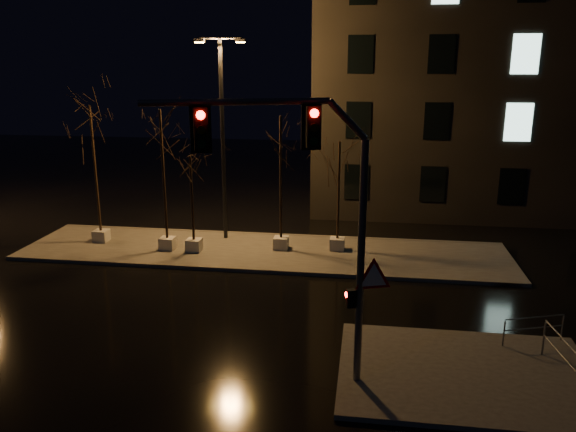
# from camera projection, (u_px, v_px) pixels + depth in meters

# --- Properties ---
(ground) EXTENTS (90.00, 90.00, 0.00)m
(ground) POSITION_uv_depth(u_px,v_px,m) (232.00, 308.00, 19.85)
(ground) COLOR black
(ground) RESTS_ON ground
(median) EXTENTS (22.00, 5.00, 0.15)m
(median) POSITION_uv_depth(u_px,v_px,m) (263.00, 251.00, 25.56)
(median) COLOR #45433E
(median) RESTS_ON ground
(sidewalk_corner) EXTENTS (7.00, 5.00, 0.15)m
(sidewalk_corner) POSITION_uv_depth(u_px,v_px,m) (467.00, 374.00, 15.45)
(sidewalk_corner) COLOR #45433E
(sidewalk_corner) RESTS_ON ground
(building) EXTENTS (25.00, 12.00, 15.00)m
(building) POSITION_uv_depth(u_px,v_px,m) (532.00, 78.00, 33.14)
(building) COLOR black
(building) RESTS_ON ground
(tree_0) EXTENTS (1.80, 1.80, 6.58)m
(tree_0) POSITION_uv_depth(u_px,v_px,m) (92.00, 137.00, 25.49)
(tree_0) COLOR #B9B6AD
(tree_0) RESTS_ON median
(tree_1) EXTENTS (1.80, 1.80, 6.49)m
(tree_1) POSITION_uv_depth(u_px,v_px,m) (162.00, 142.00, 24.36)
(tree_1) COLOR #B9B6AD
(tree_1) RESTS_ON median
(tree_2) EXTENTS (1.80, 1.80, 4.45)m
(tree_2) POSITION_uv_depth(u_px,v_px,m) (191.00, 178.00, 24.53)
(tree_2) COLOR #B9B6AD
(tree_2) RESTS_ON median
(tree_3) EXTENTS (1.80, 1.80, 6.19)m
(tree_3) POSITION_uv_depth(u_px,v_px,m) (281.00, 147.00, 24.49)
(tree_3) COLOR #B9B6AD
(tree_3) RESTS_ON median
(tree_4) EXTENTS (1.80, 1.80, 5.08)m
(tree_4) POSITION_uv_depth(u_px,v_px,m) (339.00, 166.00, 24.57)
(tree_4) COLOR #B9B6AD
(tree_4) RESTS_ON median
(traffic_signal_mast) EXTENTS (5.80, 2.03, 7.44)m
(traffic_signal_mast) POSITION_uv_depth(u_px,v_px,m) (315.00, 205.00, 13.56)
(traffic_signal_mast) COLOR #585A60
(traffic_signal_mast) RESTS_ON sidewalk_corner
(streetlight_main) EXTENTS (2.34, 0.44, 9.33)m
(streetlight_main) POSITION_uv_depth(u_px,v_px,m) (222.00, 127.00, 25.93)
(streetlight_main) COLOR black
(streetlight_main) RESTS_ON median
(guard_rail_a) EXTENTS (1.89, 0.68, 0.86)m
(guard_rail_a) POSITION_uv_depth(u_px,v_px,m) (534.00, 326.00, 16.89)
(guard_rail_a) COLOR #585A60
(guard_rail_a) RESTS_ON sidewalk_corner
(guard_rail_b) EXTENTS (0.30, 2.31, 1.10)m
(guard_rail_b) POSITION_uv_depth(u_px,v_px,m) (562.00, 352.00, 15.07)
(guard_rail_b) COLOR #585A60
(guard_rail_b) RESTS_ON sidewalk_corner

